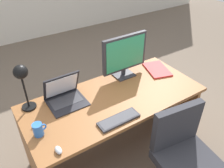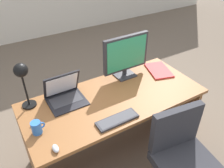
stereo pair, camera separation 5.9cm
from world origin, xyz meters
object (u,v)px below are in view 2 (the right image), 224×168
(keyboard, at_px, (117,120))
(office_chair, at_px, (182,168))
(monitor, at_px, (126,55))
(mouse, at_px, (55,148))
(book, at_px, (159,70))
(desk, at_px, (111,112))
(laptop, at_px, (64,92))
(coffee_mug, at_px, (37,127))
(desk_lamp, at_px, (22,76))

(keyboard, xyz_separation_m, office_chair, (0.37, -0.42, -0.37))
(monitor, bearing_deg, office_chair, -93.02)
(monitor, distance_m, mouse, 1.09)
(book, bearing_deg, mouse, -161.43)
(keyboard, distance_m, book, 0.87)
(mouse, distance_m, office_chair, 1.03)
(mouse, xyz_separation_m, book, (1.28, 0.43, -0.01))
(desk, distance_m, laptop, 0.51)
(desk, distance_m, coffee_mug, 0.76)
(desk, height_order, monitor, monitor)
(laptop, height_order, coffee_mug, laptop)
(keyboard, distance_m, office_chair, 0.67)
(desk, xyz_separation_m, desk_lamp, (-0.68, 0.20, 0.53))
(laptop, relative_size, desk_lamp, 0.74)
(desk_lamp, height_order, book, desk_lamp)
(monitor, xyz_separation_m, keyboard, (-0.41, -0.51, -0.23))
(desk_lamp, bearing_deg, laptop, -8.70)
(monitor, xyz_separation_m, laptop, (-0.66, -0.04, -0.16))
(desk, bearing_deg, book, 7.69)
(monitor, height_order, book, monitor)
(mouse, height_order, desk_lamp, desk_lamp)
(book, xyz_separation_m, office_chair, (-0.40, -0.82, -0.37))
(book, xyz_separation_m, coffee_mug, (-1.34, -0.21, 0.04))
(desk, height_order, mouse, mouse)
(laptop, xyz_separation_m, keyboard, (0.25, -0.47, -0.07))
(keyboard, height_order, book, keyboard)
(mouse, bearing_deg, desk, 28.03)
(desk_lamp, height_order, office_chair, desk_lamp)
(desk, xyz_separation_m, laptop, (-0.38, 0.15, 0.30))
(monitor, distance_m, desk_lamp, 0.96)
(book, relative_size, coffee_mug, 3.54)
(laptop, distance_m, keyboard, 0.54)
(keyboard, distance_m, coffee_mug, 0.60)
(keyboard, relative_size, coffee_mug, 3.37)
(book, bearing_deg, keyboard, -152.22)
(desk, xyz_separation_m, mouse, (-0.65, -0.34, 0.24))
(desk_lamp, bearing_deg, monitor, -0.41)
(keyboard, bearing_deg, laptop, 117.70)
(desk, bearing_deg, desk_lamp, 163.63)
(monitor, xyz_separation_m, office_chair, (-0.05, -0.93, -0.60))
(desk_lamp, xyz_separation_m, book, (1.31, -0.11, -0.30))
(keyboard, height_order, desk_lamp, desk_lamp)
(laptop, bearing_deg, mouse, -117.78)
(mouse, height_order, coffee_mug, coffee_mug)
(coffee_mug, bearing_deg, book, 8.77)
(keyboard, bearing_deg, mouse, -177.20)
(mouse, bearing_deg, monitor, 30.06)
(desk, bearing_deg, laptop, 158.18)
(laptop, xyz_separation_m, mouse, (-0.26, -0.50, -0.06))
(desk_lamp, relative_size, coffee_mug, 4.12)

